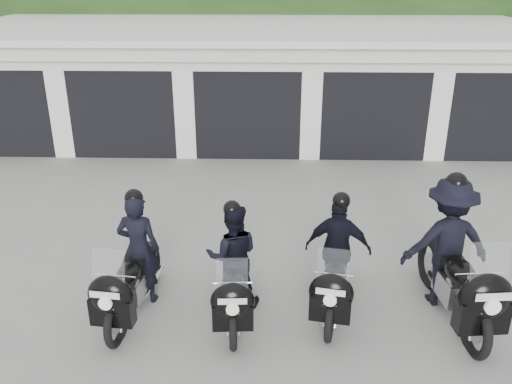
{
  "coord_description": "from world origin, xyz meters",
  "views": [
    {
      "loc": [
        0.56,
        -7.49,
        4.6
      ],
      "look_at": [
        0.33,
        0.83,
        1.05
      ],
      "focal_mm": 38.0,
      "sensor_mm": 36.0,
      "label": 1
    }
  ],
  "objects_px": {
    "police_bike_b": "(233,267)",
    "police_bike_c": "(337,259)",
    "police_bike_a": "(132,266)",
    "police_bike_d": "(452,254)"
  },
  "relations": [
    {
      "from": "police_bike_a",
      "to": "police_bike_b",
      "type": "xyz_separation_m",
      "value": [
        1.39,
        0.04,
        -0.01
      ]
    },
    {
      "from": "police_bike_c",
      "to": "police_bike_a",
      "type": "bearing_deg",
      "value": -163.96
    },
    {
      "from": "police_bike_a",
      "to": "police_bike_d",
      "type": "distance_m",
      "value": 4.42
    },
    {
      "from": "police_bike_b",
      "to": "police_bike_d",
      "type": "bearing_deg",
      "value": -0.83
    },
    {
      "from": "police_bike_b",
      "to": "police_bike_c",
      "type": "height_order",
      "value": "police_bike_c"
    },
    {
      "from": "police_bike_a",
      "to": "police_bike_b",
      "type": "bearing_deg",
      "value": 8.19
    },
    {
      "from": "police_bike_a",
      "to": "police_bike_c",
      "type": "relative_size",
      "value": 1.05
    },
    {
      "from": "police_bike_b",
      "to": "police_bike_c",
      "type": "xyz_separation_m",
      "value": [
        1.46,
        0.22,
        0.03
      ]
    },
    {
      "from": "police_bike_c",
      "to": "police_bike_d",
      "type": "bearing_deg",
      "value": 8.42
    },
    {
      "from": "police_bike_a",
      "to": "police_bike_b",
      "type": "distance_m",
      "value": 1.39
    }
  ]
}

